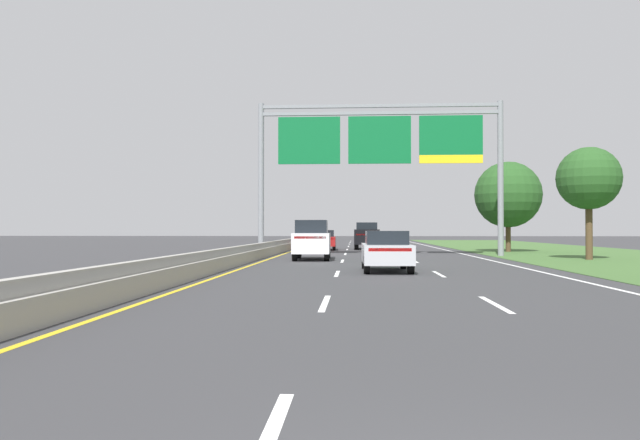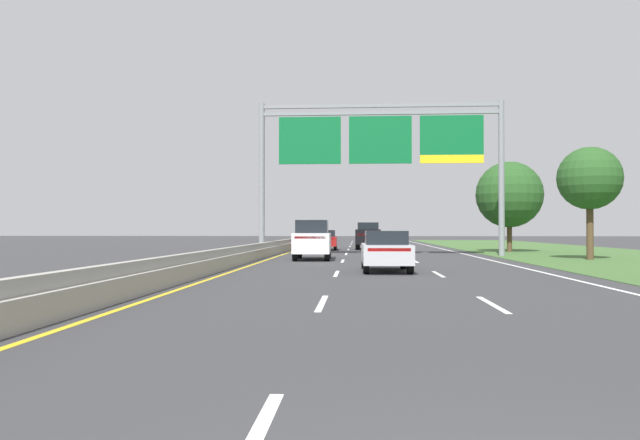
% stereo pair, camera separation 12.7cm
% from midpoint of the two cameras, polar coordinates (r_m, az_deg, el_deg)
% --- Properties ---
extents(ground_plane, '(220.00, 220.00, 0.00)m').
position_cam_midpoint_polar(ground_plane, '(38.09, 5.25, -3.32)').
color(ground_plane, '#333335').
extents(lane_striping, '(11.96, 106.00, 0.01)m').
position_cam_midpoint_polar(lane_striping, '(37.63, 5.27, -3.34)').
color(lane_striping, white).
rests_on(lane_striping, ground).
extents(grass_verge_right, '(14.00, 110.00, 0.02)m').
position_cam_midpoint_polar(grass_verge_right, '(40.94, 25.20, -3.05)').
color(grass_verge_right, '#3D602D').
rests_on(grass_verge_right, ground).
extents(median_barrier_concrete, '(0.60, 110.00, 0.85)m').
position_cam_midpoint_polar(median_barrier_concrete, '(38.45, -4.64, -2.77)').
color(median_barrier_concrete, '#99968E').
rests_on(median_barrier_concrete, ground).
extents(overhead_sign_gantry, '(15.06, 0.42, 9.48)m').
position_cam_midpoint_polar(overhead_sign_gantry, '(38.15, 5.70, 6.80)').
color(overhead_sign_gantry, gray).
rests_on(overhead_sign_gantry, ground).
extents(pickup_truck_black, '(2.09, 5.43, 2.20)m').
position_cam_midpoint_polar(pickup_truck_black, '(50.84, 4.56, -1.49)').
color(pickup_truck_black, black).
rests_on(pickup_truck_black, ground).
extents(car_silver_centre_lane_sedan, '(1.88, 4.42, 1.57)m').
position_cam_midpoint_polar(car_silver_centre_lane_sedan, '(24.04, 6.27, -2.80)').
color(car_silver_centre_lane_sedan, '#B2B5BA').
rests_on(car_silver_centre_lane_sedan, ground).
extents(car_red_left_lane_sedan, '(1.93, 4.44, 1.57)m').
position_cam_midpoint_polar(car_red_left_lane_sedan, '(48.53, 0.56, -1.83)').
color(car_red_left_lane_sedan, maroon).
rests_on(car_red_left_lane_sedan, ground).
extents(car_white_left_lane_suv, '(2.02, 4.75, 2.11)m').
position_cam_midpoint_polar(car_white_left_lane_suv, '(32.99, -0.59, -1.79)').
color(car_white_left_lane_suv, silver).
rests_on(car_white_left_lane_suv, ground).
extents(roadside_tree_mid, '(3.34, 3.34, 6.02)m').
position_cam_midpoint_polar(roadside_tree_mid, '(35.68, 23.84, 3.52)').
color(roadside_tree_mid, '#4C3823').
rests_on(roadside_tree_mid, ground).
extents(roadside_tree_far, '(4.75, 4.75, 6.51)m').
position_cam_midpoint_polar(roadside_tree_far, '(46.17, 17.24, 2.27)').
color(roadside_tree_far, '#4C3823').
rests_on(roadside_tree_far, ground).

